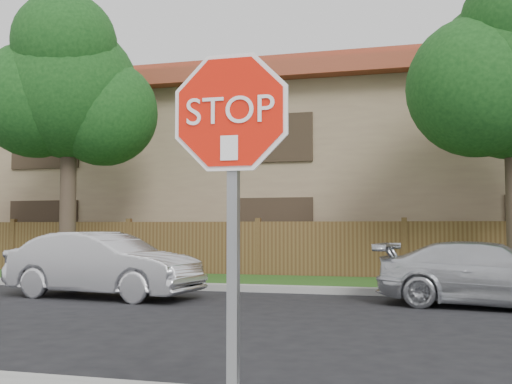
# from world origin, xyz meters

# --- Properties ---
(far_curb) EXTENTS (70.00, 0.30, 0.15)m
(far_curb) POSITION_xyz_m (0.00, 8.15, 0.07)
(far_curb) COLOR gray
(far_curb) RESTS_ON ground
(grass_strip) EXTENTS (70.00, 3.00, 0.12)m
(grass_strip) POSITION_xyz_m (0.00, 9.80, 0.06)
(grass_strip) COLOR #1E4714
(grass_strip) RESTS_ON ground
(fence) EXTENTS (70.00, 0.12, 1.60)m
(fence) POSITION_xyz_m (0.00, 11.40, 0.80)
(fence) COLOR #4D331B
(fence) RESTS_ON ground
(apartment_building) EXTENTS (35.20, 9.20, 7.20)m
(apartment_building) POSITION_xyz_m (0.00, 17.00, 3.53)
(apartment_building) COLOR #8B7256
(apartment_building) RESTS_ON ground
(tree_left) EXTENTS (4.80, 3.90, 7.78)m
(tree_left) POSITION_xyz_m (-8.98, 9.57, 5.22)
(tree_left) COLOR #382B21
(tree_left) RESTS_ON ground
(stop_sign) EXTENTS (1.01, 0.13, 2.55)m
(stop_sign) POSITION_xyz_m (-0.79, -1.48, 1.83)
(stop_sign) COLOR gray
(stop_sign) RESTS_ON sidewalk_near
(sedan_left) EXTENTS (4.24, 1.92, 1.35)m
(sedan_left) POSITION_xyz_m (-5.95, 6.26, 0.67)
(sedan_left) COLOR silver
(sedan_left) RESTS_ON ground
(sedan_right) EXTENTS (4.29, 2.33, 1.18)m
(sedan_right) POSITION_xyz_m (1.60, 6.72, 0.59)
(sedan_right) COLOR silver
(sedan_right) RESTS_ON ground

